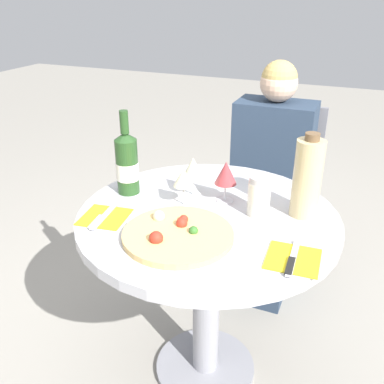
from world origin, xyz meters
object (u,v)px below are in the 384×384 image
pizza_large (177,234)px  wine_bottle (127,163)px  chair_behind_diner (272,196)px  seated_diner (266,195)px  dining_table (207,250)px  tall_carafe (307,178)px

pizza_large → wine_bottle: bearing=143.3°
chair_behind_diner → seated_diner: bearing=90.0°
dining_table → wine_bottle: bearing=172.7°
seated_diner → dining_table: bearing=85.8°
pizza_large → tall_carafe: (0.33, 0.30, 0.12)m
dining_table → chair_behind_diner: (0.05, 0.85, -0.16)m
chair_behind_diner → dining_table: bearing=86.5°
tall_carafe → seated_diner: bearing=113.3°
chair_behind_diner → pizza_large: 1.08m
dining_table → seated_diner: seated_diner is taller
pizza_large → tall_carafe: 0.47m
wine_bottle → pizza_large: bearing=-36.7°
chair_behind_diner → wine_bottle: bearing=64.3°
dining_table → seated_diner: size_ratio=0.78×
dining_table → wine_bottle: (-0.34, 0.04, 0.27)m
chair_behind_diner → tall_carafe: size_ratio=3.10×
dining_table → pizza_large: bearing=-100.1°
dining_table → tall_carafe: size_ratio=3.11×
seated_diner → chair_behind_diner: bearing=-90.0°
chair_behind_diner → seated_diner: seated_diner is taller
dining_table → pizza_large: size_ratio=2.59×
dining_table → pizza_large: (-0.03, -0.18, 0.16)m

